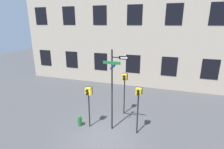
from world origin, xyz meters
TOP-DOWN VIEW (x-y plane):
  - ground_plane at (0.00, 0.00)m, footprint 60.00×60.00m
  - building_facade at (-0.00, 8.98)m, footprint 24.00×0.64m
  - street_sign_pole at (0.40, 0.83)m, footprint 1.46×0.88m
  - pedestrian_signal_left at (-1.06, 0.62)m, footprint 0.40×0.40m
  - pedestrian_signal_right at (1.85, 0.85)m, footprint 0.37×0.40m
  - pedestrian_signal_across at (0.57, 2.88)m, footprint 0.35×0.40m
  - fire_hydrant at (-1.68, 0.54)m, footprint 0.40×0.24m

SIDE VIEW (x-z plane):
  - ground_plane at x=0.00m, z-range 0.00..0.00m
  - fire_hydrant at x=-1.68m, z-range -0.01..0.67m
  - pedestrian_signal_left at x=-1.06m, z-range 0.76..3.37m
  - pedestrian_signal_right at x=1.85m, z-range 0.78..3.62m
  - pedestrian_signal_across at x=0.57m, z-range 0.82..3.77m
  - street_sign_pole at x=0.40m, z-range 0.42..5.27m
  - building_facade at x=0.00m, z-range 0.00..13.83m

